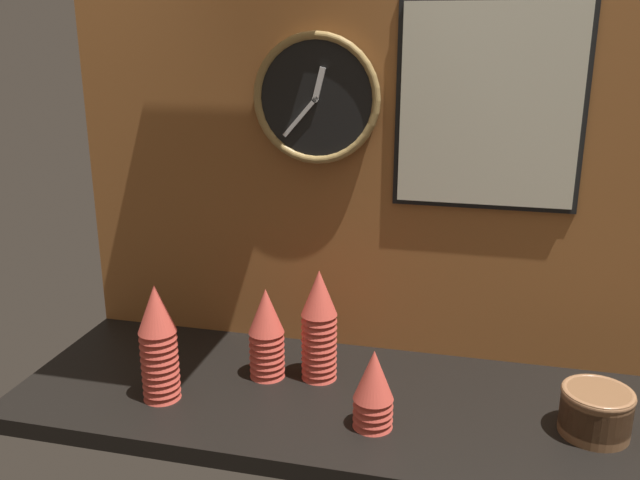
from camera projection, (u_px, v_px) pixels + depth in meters
The scene contains 9 objects.
ground_plane at pixel (364, 404), 1.55m from camera, with size 1.60×0.56×0.04m, color black.
wall_tiled_back at pixel (387, 148), 1.63m from camera, with size 1.60×0.03×1.05m.
cup_stack_center_left at pixel (266, 333), 1.60m from camera, with size 0.09×0.09×0.22m.
cup_stack_center_right at pixel (373, 389), 1.40m from camera, with size 0.09×0.09×0.18m.
cup_stack_center at pixel (319, 325), 1.58m from camera, with size 0.09×0.09×0.27m.
cup_stack_left at pixel (158, 343), 1.50m from camera, with size 0.09×0.09×0.27m.
bowl_stack_far_right at pixel (596, 410), 1.39m from camera, with size 0.15×0.15×0.10m.
wall_clock at pixel (316, 99), 1.61m from camera, with size 0.31×0.03×0.31m.
menu_board at pixel (489, 106), 1.53m from camera, with size 0.42×0.01×0.48m.
Camera 1 is at (0.23, -1.35, 0.80)m, focal length 38.00 mm.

